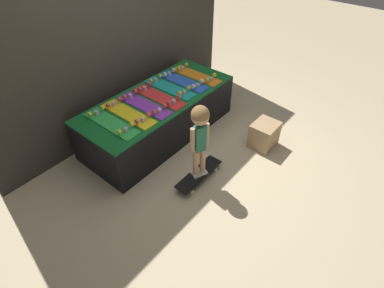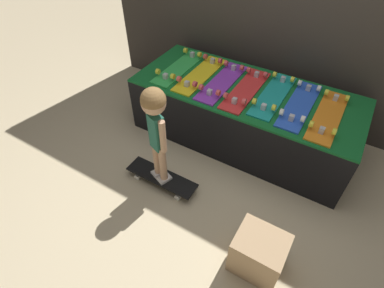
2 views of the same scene
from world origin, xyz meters
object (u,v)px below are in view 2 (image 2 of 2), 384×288
(child, at_px, (155,120))
(storage_box, at_px, (259,253))
(skateboard_teal_on_rack, at_px, (273,94))
(skateboard_orange_on_rack, at_px, (328,115))
(skateboard_blue_on_rack, at_px, (300,104))
(skateboard_purple_on_rack, at_px, (222,81))
(skateboard_yellow_on_rack, at_px, (200,74))
(skateboard_red_on_rack, at_px, (246,89))
(skateboard_green_on_rack, at_px, (180,67))
(skateboard_on_floor, at_px, (162,178))

(child, height_order, storage_box, child)
(skateboard_teal_on_rack, bearing_deg, skateboard_orange_on_rack, -6.14)
(skateboard_teal_on_rack, bearing_deg, skateboard_blue_on_rack, -5.44)
(skateboard_purple_on_rack, height_order, skateboard_blue_on_rack, same)
(skateboard_yellow_on_rack, distance_m, skateboard_red_on_rack, 0.50)
(skateboard_red_on_rack, bearing_deg, child, -110.35)
(skateboard_teal_on_rack, bearing_deg, storage_box, -71.10)
(skateboard_green_on_rack, xyz_separation_m, skateboard_orange_on_rack, (1.49, -0.03, 0.00))
(skateboard_yellow_on_rack, distance_m, child, 0.97)
(skateboard_green_on_rack, bearing_deg, skateboard_teal_on_rack, 1.26)
(skateboard_yellow_on_rack, relative_size, skateboard_orange_on_rack, 1.00)
(skateboard_blue_on_rack, bearing_deg, skateboard_orange_on_rack, -6.83)
(skateboard_teal_on_rack, height_order, skateboard_on_floor, skateboard_teal_on_rack)
(skateboard_blue_on_rack, distance_m, storage_box, 1.31)
(skateboard_teal_on_rack, distance_m, skateboard_blue_on_rack, 0.25)
(skateboard_red_on_rack, bearing_deg, skateboard_yellow_on_rack, 178.13)
(skateboard_orange_on_rack, relative_size, skateboard_on_floor, 1.15)
(child, bearing_deg, skateboard_orange_on_rack, 61.21)
(skateboard_blue_on_rack, bearing_deg, storage_box, -81.68)
(skateboard_purple_on_rack, bearing_deg, skateboard_orange_on_rack, -0.53)
(skateboard_red_on_rack, bearing_deg, skateboard_on_floor, -110.35)
(skateboard_yellow_on_rack, xyz_separation_m, skateboard_orange_on_rack, (1.24, -0.02, 0.00))
(skateboard_purple_on_rack, distance_m, skateboard_teal_on_rack, 0.50)
(skateboard_on_floor, bearing_deg, skateboard_yellow_on_rack, 99.12)
(skateboard_yellow_on_rack, distance_m, skateboard_purple_on_rack, 0.25)
(skateboard_teal_on_rack, height_order, child, child)
(skateboard_on_floor, relative_size, child, 0.72)
(skateboard_on_floor, height_order, child, child)
(skateboard_on_floor, distance_m, child, 0.67)
(skateboard_on_floor, bearing_deg, child, 0.00)
(skateboard_purple_on_rack, bearing_deg, skateboard_blue_on_rack, 1.58)
(skateboard_teal_on_rack, height_order, storage_box, skateboard_teal_on_rack)
(skateboard_red_on_rack, height_order, skateboard_orange_on_rack, same)
(skateboard_green_on_rack, bearing_deg, storage_box, -40.81)
(skateboard_on_floor, bearing_deg, skateboard_blue_on_rack, 48.54)
(skateboard_blue_on_rack, xyz_separation_m, skateboard_on_floor, (-0.84, -0.95, -0.53))
(skateboard_purple_on_rack, height_order, storage_box, skateboard_purple_on_rack)
(skateboard_orange_on_rack, distance_m, skateboard_on_floor, 1.53)
(skateboard_yellow_on_rack, bearing_deg, skateboard_orange_on_rack, -1.09)
(skateboard_orange_on_rack, xyz_separation_m, child, (-1.09, -0.92, 0.13))
(skateboard_teal_on_rack, relative_size, skateboard_on_floor, 1.15)
(skateboard_purple_on_rack, distance_m, child, 0.95)
(skateboard_green_on_rack, bearing_deg, skateboard_blue_on_rack, -0.08)
(skateboard_teal_on_rack, relative_size, skateboard_blue_on_rack, 1.00)
(skateboard_green_on_rack, distance_m, skateboard_blue_on_rack, 1.24)
(skateboard_teal_on_rack, bearing_deg, skateboard_on_floor, -121.29)
(skateboard_green_on_rack, bearing_deg, skateboard_on_floor, -67.25)
(skateboard_yellow_on_rack, xyz_separation_m, skateboard_teal_on_rack, (0.75, 0.03, 0.00))
(skateboard_yellow_on_rack, relative_size, skateboard_blue_on_rack, 1.00)
(skateboard_blue_on_rack, xyz_separation_m, storage_box, (0.18, -1.23, -0.43))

